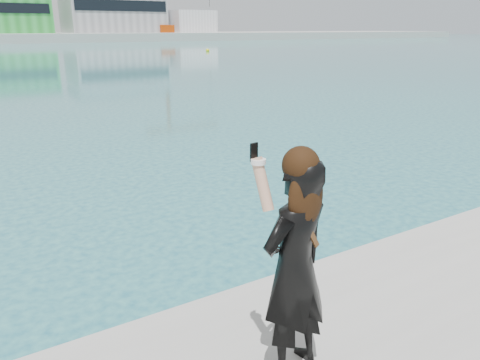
% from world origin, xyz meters
% --- Properties ---
extents(warehouse_grey_right, '(25.50, 15.35, 12.50)m').
position_xyz_m(warehouse_grey_right, '(40.00, 127.98, 8.26)').
color(warehouse_grey_right, gray).
rests_on(warehouse_grey_right, far_quay).
extents(ancillary_shed, '(12.00, 10.00, 6.00)m').
position_xyz_m(ancillary_shed, '(62.00, 126.00, 5.00)').
color(ancillary_shed, silver).
rests_on(ancillary_shed, far_quay).
extents(flagpole_right, '(1.28, 0.16, 8.00)m').
position_xyz_m(flagpole_right, '(22.09, 121.00, 6.54)').
color(flagpole_right, silver).
rests_on(flagpole_right, far_quay).
extents(buoy_near, '(0.50, 0.50, 0.50)m').
position_xyz_m(buoy_near, '(30.95, 58.32, 0.00)').
color(buoy_near, yellow).
rests_on(buoy_near, ground).
extents(woman, '(0.64, 0.48, 1.69)m').
position_xyz_m(woman, '(0.24, -0.16, 1.65)').
color(woman, black).
rests_on(woman, near_quay).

